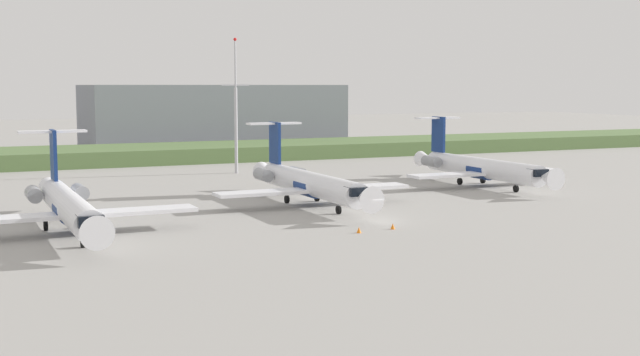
{
  "coord_description": "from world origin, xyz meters",
  "views": [
    {
      "loc": [
        -38.9,
        -71.97,
        13.5
      ],
      "look_at": [
        0.0,
        14.08,
        3.0
      ],
      "focal_mm": 46.71,
      "sensor_mm": 36.0,
      "label": 1
    }
  ],
  "objects_px": {
    "regional_jet_third": "(479,167)",
    "antenna_mast": "(236,117)",
    "safety_cone_front_marker": "(359,230)",
    "regional_jet_nearest": "(69,205)",
    "safety_cone_mid_marker": "(393,226)",
    "regional_jet_second": "(308,182)"
  },
  "relations": [
    {
      "from": "regional_jet_nearest",
      "to": "regional_jet_second",
      "type": "distance_m",
      "value": 28.51
    },
    {
      "from": "safety_cone_front_marker",
      "to": "regional_jet_nearest",
      "type": "bearing_deg",
      "value": 154.96
    },
    {
      "from": "regional_jet_third",
      "to": "safety_cone_front_marker",
      "type": "distance_m",
      "value": 41.04
    },
    {
      "from": "regional_jet_nearest",
      "to": "safety_cone_mid_marker",
      "type": "xyz_separation_m",
      "value": [
        28.11,
        -10.86,
        -2.26
      ]
    },
    {
      "from": "antenna_mast",
      "to": "safety_cone_front_marker",
      "type": "relative_size",
      "value": 37.81
    },
    {
      "from": "regional_jet_second",
      "to": "safety_cone_mid_marker",
      "type": "distance_m",
      "value": 18.7
    },
    {
      "from": "safety_cone_front_marker",
      "to": "safety_cone_mid_marker",
      "type": "distance_m",
      "value": 3.86
    },
    {
      "from": "antenna_mast",
      "to": "safety_cone_front_marker",
      "type": "bearing_deg",
      "value": -96.93
    },
    {
      "from": "safety_cone_front_marker",
      "to": "safety_cone_mid_marker",
      "type": "bearing_deg",
      "value": 7.16
    },
    {
      "from": "regional_jet_nearest",
      "to": "safety_cone_front_marker",
      "type": "bearing_deg",
      "value": -25.04
    },
    {
      "from": "regional_jet_third",
      "to": "antenna_mast",
      "type": "distance_m",
      "value": 38.73
    },
    {
      "from": "regional_jet_third",
      "to": "antenna_mast",
      "type": "xyz_separation_m",
      "value": [
        -24.92,
        29.01,
        6.14
      ]
    },
    {
      "from": "regional_jet_third",
      "to": "safety_cone_mid_marker",
      "type": "height_order",
      "value": "regional_jet_third"
    },
    {
      "from": "regional_jet_nearest",
      "to": "regional_jet_third",
      "type": "bearing_deg",
      "value": 14.76
    },
    {
      "from": "regional_jet_third",
      "to": "antenna_mast",
      "type": "bearing_deg",
      "value": 130.66
    },
    {
      "from": "regional_jet_second",
      "to": "safety_cone_front_marker",
      "type": "relative_size",
      "value": 56.36
    },
    {
      "from": "regional_jet_nearest",
      "to": "regional_jet_second",
      "type": "relative_size",
      "value": 1.0
    },
    {
      "from": "safety_cone_mid_marker",
      "to": "regional_jet_third",
      "type": "bearing_deg",
      "value": 42.65
    },
    {
      "from": "regional_jet_second",
      "to": "antenna_mast",
      "type": "height_order",
      "value": "antenna_mast"
    },
    {
      "from": "regional_jet_nearest",
      "to": "safety_cone_front_marker",
      "type": "relative_size",
      "value": 56.36
    },
    {
      "from": "regional_jet_second",
      "to": "safety_cone_front_marker",
      "type": "xyz_separation_m",
      "value": [
        -3.18,
        -19.03,
        -2.26
      ]
    },
    {
      "from": "regional_jet_nearest",
      "to": "antenna_mast",
      "type": "xyz_separation_m",
      "value": [
        30.97,
        43.74,
        6.14
      ]
    }
  ]
}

